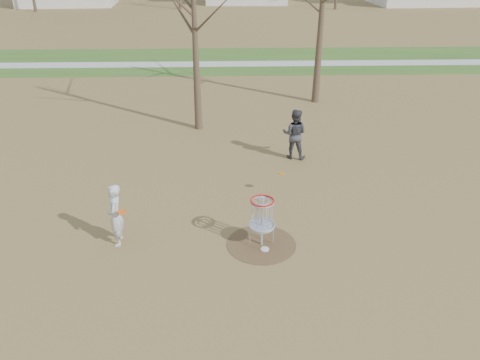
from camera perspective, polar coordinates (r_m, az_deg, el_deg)
name	(u,v)px	position (r m, az deg, el deg)	size (l,w,h in m)	color
ground	(261,244)	(12.15, 2.61, -7.82)	(160.00, 160.00, 0.00)	brown
green_band	(238,60)	(31.72, -0.22, 14.37)	(160.00, 8.00, 0.01)	#2D5119
footpath	(239,64)	(30.74, -0.16, 13.98)	(160.00, 1.50, 0.01)	#9E9E99
dirt_circle	(261,244)	(12.14, 2.61, -7.80)	(1.80, 1.80, 0.01)	#47331E
player_standing	(115,215)	(12.15, -14.96, -4.17)	(0.61, 0.40, 1.66)	#B8B8B8
player_throwing	(295,134)	(16.66, 6.66, 5.59)	(0.88, 0.68, 1.80)	#37373D
disc_grounded	(265,249)	(11.94, 3.04, -8.41)	(0.22, 0.22, 0.02)	silver
discs_in_play	(213,190)	(12.78, -3.27, -1.19)	(4.43, 2.83, 0.35)	orange
disc_golf_basket	(262,214)	(11.65, 2.70, -4.13)	(0.64, 0.64, 1.35)	#9EA3AD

